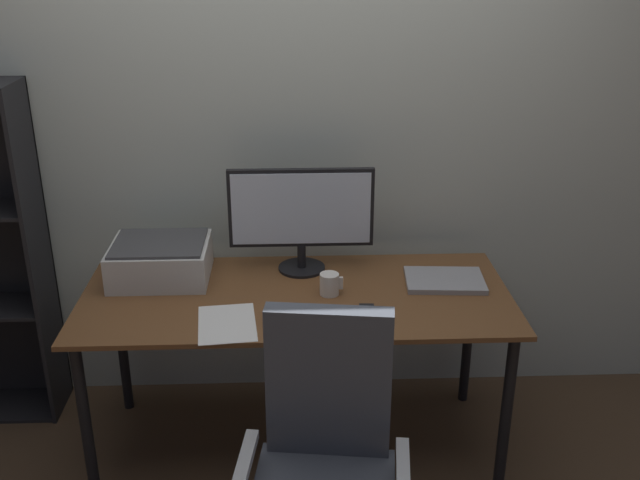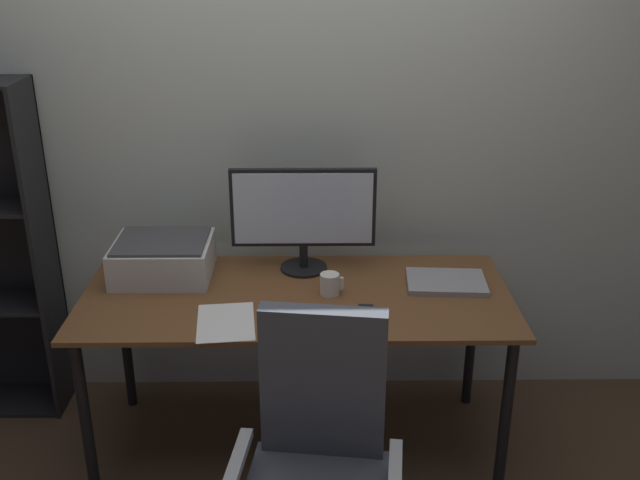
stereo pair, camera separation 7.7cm
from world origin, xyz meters
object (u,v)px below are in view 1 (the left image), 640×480
(keyboard, at_px, (303,318))
(laptop, at_px, (445,280))
(mouse, at_px, (367,313))
(coffee_mug, at_px, (330,284))
(desk, at_px, (296,311))
(printer, at_px, (161,260))
(monitor, at_px, (301,213))

(keyboard, bearing_deg, laptop, 26.18)
(mouse, height_order, coffee_mug, coffee_mug)
(desk, bearing_deg, coffee_mug, -2.77)
(printer, bearing_deg, coffee_mug, -14.83)
(desk, height_order, mouse, mouse)
(laptop, bearing_deg, desk, -168.85)
(desk, relative_size, laptop, 5.37)
(laptop, bearing_deg, mouse, -137.46)
(keyboard, distance_m, printer, 0.71)
(desk, bearing_deg, keyboard, -83.58)
(desk, xyz_separation_m, coffee_mug, (0.13, -0.01, 0.12))
(keyboard, bearing_deg, desk, 96.08)
(mouse, xyz_separation_m, laptop, (0.35, 0.28, -0.01))
(monitor, height_order, coffee_mug, monitor)
(desk, height_order, laptop, laptop)
(desk, relative_size, coffee_mug, 18.51)
(desk, distance_m, laptop, 0.63)
(monitor, bearing_deg, keyboard, -90.29)
(mouse, bearing_deg, desk, 145.74)
(keyboard, height_order, mouse, mouse)
(keyboard, relative_size, printer, 0.72)
(keyboard, xyz_separation_m, mouse, (0.24, 0.01, 0.01))
(mouse, bearing_deg, laptop, 41.87)
(monitor, bearing_deg, mouse, -61.50)
(keyboard, relative_size, mouse, 3.02)
(keyboard, height_order, printer, printer)
(monitor, distance_m, mouse, 0.55)
(coffee_mug, relative_size, printer, 0.23)
(monitor, relative_size, coffee_mug, 6.53)
(mouse, relative_size, printer, 0.24)
(desk, xyz_separation_m, mouse, (0.26, -0.20, 0.09))
(desk, relative_size, keyboard, 5.92)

